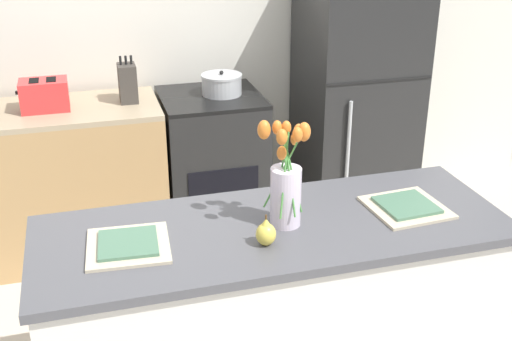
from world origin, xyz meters
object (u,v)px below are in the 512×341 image
(stove_range, at_px, (213,166))
(plate_setting_right, at_px, (406,207))
(refrigerator, at_px, (356,97))
(knife_block, at_px, (128,83))
(pear_figurine, at_px, (266,233))
(toaster, at_px, (44,95))
(cooking_pot, at_px, (222,84))
(flower_vase, at_px, (286,184))
(plate_setting_left, at_px, (128,245))

(stove_range, xyz_separation_m, plate_setting_right, (0.45, -1.61, 0.44))
(refrigerator, relative_size, knife_block, 6.11)
(pear_figurine, bearing_deg, toaster, 114.26)
(stove_range, relative_size, knife_block, 3.40)
(pear_figurine, xyz_separation_m, toaster, (-0.77, 1.72, 0.07))
(pear_figurine, xyz_separation_m, cooking_pot, (0.24, 1.73, 0.04))
(toaster, xyz_separation_m, knife_block, (0.46, 0.02, 0.03))
(pear_figurine, relative_size, plate_setting_right, 0.39)
(pear_figurine, bearing_deg, cooking_pot, 82.09)
(pear_figurine, relative_size, toaster, 0.42)
(pear_figurine, height_order, cooking_pot, cooking_pot)
(refrigerator, bearing_deg, pear_figurine, -122.97)
(stove_range, xyz_separation_m, flower_vase, (-0.06, -1.60, 0.60))
(knife_block, bearing_deg, plate_setting_right, -60.31)
(plate_setting_left, height_order, knife_block, knife_block)
(plate_setting_left, bearing_deg, toaster, 100.55)
(toaster, bearing_deg, plate_setting_right, -49.08)
(refrigerator, height_order, flower_vase, refrigerator)
(flower_vase, distance_m, toaster, 1.83)
(pear_figurine, distance_m, plate_setting_right, 0.63)
(stove_range, xyz_separation_m, pear_figurine, (-0.17, -1.73, 0.48))
(plate_setting_left, bearing_deg, pear_figurine, -13.42)
(pear_figurine, bearing_deg, flower_vase, 47.16)
(stove_range, height_order, plate_setting_left, stove_range)
(plate_setting_left, xyz_separation_m, knife_block, (0.16, 1.63, 0.13))
(toaster, bearing_deg, flower_vase, -60.92)
(plate_setting_right, bearing_deg, plate_setting_left, 180.00)
(flower_vase, bearing_deg, pear_figurine, -132.84)
(plate_setting_left, distance_m, toaster, 1.63)
(flower_vase, relative_size, cooking_pot, 1.69)
(flower_vase, xyz_separation_m, cooking_pot, (0.13, 1.61, -0.08))
(stove_range, height_order, knife_block, knife_block)
(knife_block, bearing_deg, stove_range, -1.71)
(stove_range, relative_size, refrigerator, 0.56)
(stove_range, height_order, plate_setting_right, stove_range)
(plate_setting_right, xyz_separation_m, toaster, (-1.39, 1.60, 0.10))
(plate_setting_left, relative_size, toaster, 1.10)
(pear_figurine, distance_m, toaster, 1.88)
(toaster, xyz_separation_m, cooking_pot, (1.01, 0.01, -0.02))
(pear_figurine, xyz_separation_m, plate_setting_right, (0.62, 0.11, -0.04))
(refrigerator, bearing_deg, plate_setting_left, -134.67)
(plate_setting_left, height_order, plate_setting_right, same)
(cooking_pot, distance_m, knife_block, 0.55)
(stove_range, xyz_separation_m, knife_block, (-0.48, 0.01, 0.57))
(plate_setting_right, relative_size, knife_block, 1.14)
(flower_vase, bearing_deg, knife_block, 104.71)
(refrigerator, distance_m, knife_block, 1.45)
(cooking_pot, bearing_deg, flower_vase, -94.52)
(refrigerator, bearing_deg, plate_setting_right, -107.35)
(pear_figurine, height_order, toaster, toaster)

